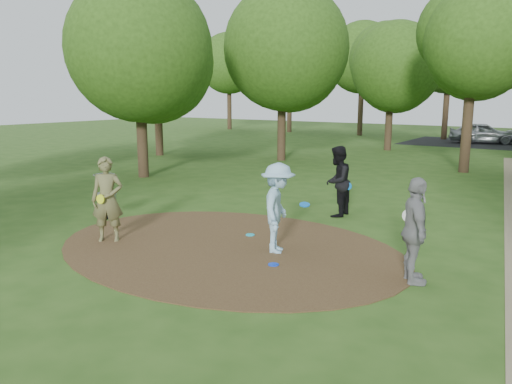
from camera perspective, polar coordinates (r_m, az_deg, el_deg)
The scene contains 12 objects.
ground at distance 11.48m, azimuth -3.37°, elevation -6.35°, with size 100.00×100.00×0.00m, color #2D5119.
dirt_clearing at distance 11.48m, azimuth -3.37°, elevation -6.30°, with size 8.40×8.40×0.02m, color #47301C.
parking_lot at distance 39.13m, azimuth 27.09°, elevation 4.82°, with size 14.00×8.00×0.01m, color black.
player_observer_with_disc at distance 12.22m, azimuth -16.62°, elevation -0.84°, with size 0.88×0.84×2.02m.
player_throwing_with_disc at distance 10.90m, azimuth 2.52°, elevation -1.86°, with size 1.40×1.47×1.99m.
player_walking_with_disc at distance 14.37m, azimuth 9.26°, elevation 1.21°, with size 0.84×1.03×2.02m.
player_waiting_with_disc at distance 9.56m, azimuth 17.70°, elevation -4.26°, with size 0.99×1.25×1.98m.
disc_ground_cyan at distance 12.37m, azimuth -0.68°, elevation -4.92°, with size 0.22×0.22×0.02m, color #1CC2E2.
disc_ground_blue at distance 10.28m, azimuth 2.01°, elevation -8.28°, with size 0.22×0.22×0.02m, color #0E39EE.
car_left at distance 39.44m, azimuth 24.41°, elevation 6.18°, with size 1.78×4.42×1.51m, color #999DA0.
disc_golf_basket at distance 14.57m, azimuth -16.90°, elevation 0.46°, with size 0.63×0.63×1.54m.
tree_ring at distance 18.29m, azimuth 15.85°, elevation 16.16°, with size 37.63×45.69×8.93m.
Camera 1 is at (6.67, -8.70, 3.43)m, focal length 35.00 mm.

